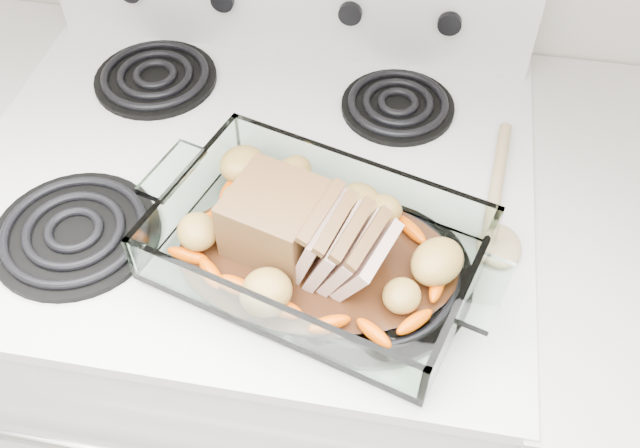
% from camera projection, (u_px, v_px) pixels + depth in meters
% --- Properties ---
extents(electric_range, '(0.78, 0.70, 1.12)m').
position_uv_depth(electric_range, '(268.00, 337.00, 1.34)').
color(electric_range, white).
rests_on(electric_range, ground).
extents(counter_right, '(0.58, 0.68, 0.93)m').
position_uv_depth(counter_right, '(630.00, 398.00, 1.28)').
color(counter_right, silver).
rests_on(counter_right, ground).
extents(baking_dish, '(0.37, 0.25, 0.07)m').
position_uv_depth(baking_dish, '(317.00, 252.00, 0.86)').
color(baking_dish, silver).
rests_on(baking_dish, electric_range).
extents(pork_roast, '(0.20, 0.11, 0.09)m').
position_uv_depth(pork_roast, '(293.00, 233.00, 0.84)').
color(pork_roast, brown).
rests_on(pork_roast, baking_dish).
extents(roast_vegetables, '(0.33, 0.18, 0.04)m').
position_uv_depth(roast_vegetables, '(319.00, 226.00, 0.88)').
color(roast_vegetables, '#FE5700').
rests_on(roast_vegetables, baking_dish).
extents(wooden_spoon, '(0.06, 0.26, 0.02)m').
position_uv_depth(wooden_spoon, '(498.00, 215.00, 0.92)').
color(wooden_spoon, tan).
rests_on(wooden_spoon, electric_range).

